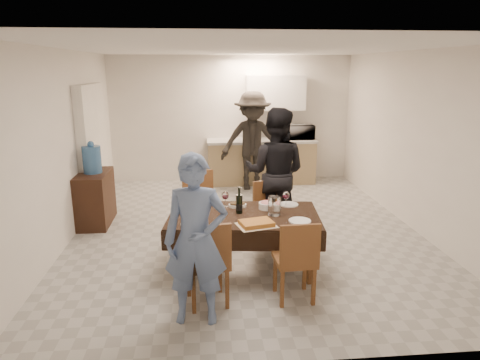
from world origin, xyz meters
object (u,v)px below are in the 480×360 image
Objects in this scene: water_pitcher at (274,206)px; microwave at (301,132)px; savoury_tart at (256,223)px; person_kitchen at (252,141)px; water_jug at (92,160)px; dining_table at (244,217)px; wine_bottle at (239,200)px; person_far at (275,173)px; console at (95,198)px; person_near at (196,240)px.

water_pitcher is 4.17m from microwave.
person_kitchen is at bearing 83.79° from savoury_tart.
water_jug reaches higher than microwave.
savoury_tart is 3.88m from person_kitchen.
dining_table is 0.40m from savoury_tart.
person_far reaches higher than wine_bottle.
console is 3.08m from savoury_tart.
microwave is at bearing 72.78° from water_pitcher.
water_jug is 3.16m from person_kitchen.
person_far reaches higher than console.
person_kitchen is (2.64, 1.74, -0.06)m from water_jug.
water_jug is at bearing 30.66° from microwave.
console is 3.21m from person_kitchen.
water_jug is (0.00, 0.00, 0.61)m from console.
person_kitchen is (0.52, 3.47, 0.31)m from dining_table.
console is 0.54× the size of person_near.
person_kitchen is at bearing 87.65° from dining_table.
dining_table is 0.38m from water_pitcher.
savoury_tart is at bearing -69.10° from dining_table.
person_near is (-2.13, -4.97, -0.24)m from microwave.
water_pitcher reaches higher than console.
dining_table is at bearing 67.03° from person_near.
person_near is (-0.90, -1.00, 0.02)m from water_pitcher.
person_kitchen reaches higher than dining_table.
water_pitcher is 0.14× the size of person_near.
console is 4.35m from microwave.
microwave is 0.32× the size of person_near.
person_kitchen is at bearing 33.45° from water_jug.
microwave is at bearing 71.48° from person_near.
savoury_tart is at bearing -70.77° from wine_bottle.
microwave is 0.29× the size of person_far.
wine_bottle is 1.21m from person_near.
water_jug is at bearing 136.48° from savoury_tart.
person_far is (-1.03, -2.87, -0.14)m from microwave.
savoury_tart is 4.56m from microwave.
microwave is 0.28× the size of person_kitchen.
water_jug reaches higher than savoury_tart.
console is 2.75× the size of wine_bottle.
savoury_tart is (2.22, -2.11, -0.31)m from water_jug.
microwave is 1.16m from person_kitchen.
dining_table is 4.25m from microwave.
wine_bottle is at bearing 79.93° from person_far.
wine_bottle is (2.07, -1.68, -0.17)m from water_jug.
console reaches higher than savoury_tart.
microwave is (1.58, 3.92, 0.41)m from dining_table.
wine_bottle is 0.20× the size of person_near.
dining_table is 8.33× the size of water_pitcher.
wine_bottle is at bearing -99.44° from person_kitchen.
microwave is at bearing 22.97° from person_kitchen.
dining_table is 1.01× the size of person_far.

